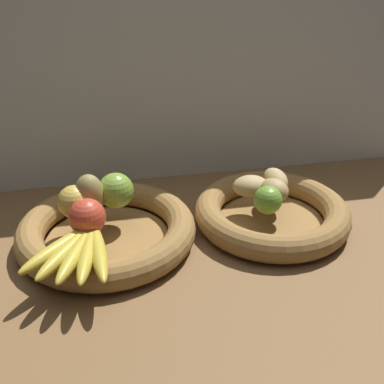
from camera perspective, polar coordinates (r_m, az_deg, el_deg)
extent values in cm
cube|color=brown|center=(98.80, 0.53, -6.03)|extent=(140.00, 90.00, 3.00)
cube|color=silver|center=(114.23, -2.64, 14.76)|extent=(140.00, 3.00, 55.00)
cylinder|color=olive|center=(97.20, -10.33, -5.77)|extent=(25.09, 25.09, 1.00)
torus|color=olive|center=(95.92, -10.45, -4.61)|extent=(36.30, 36.30, 5.70)
cylinder|color=olive|center=(103.04, 9.71, -3.57)|extent=(22.89, 22.89, 1.00)
torus|color=olive|center=(101.84, 9.81, -2.45)|extent=(33.61, 33.61, 5.70)
sphere|color=#CC422D|center=(88.60, -12.82, -3.01)|extent=(7.03, 7.03, 7.03)
sphere|color=#7AA338|center=(96.38, -9.38, 0.19)|extent=(7.41, 7.41, 7.41)
sphere|color=gold|center=(94.69, -14.32, -1.16)|extent=(6.68, 6.68, 6.68)
ellipsoid|color=olive|center=(94.76, -12.55, -0.27)|extent=(6.27, 6.07, 8.54)
ellipsoid|color=gold|center=(85.06, -16.11, -6.66)|extent=(14.26, 14.46, 2.73)
ellipsoid|color=gold|center=(83.96, -15.15, -7.02)|extent=(11.70, 16.32, 2.73)
ellipsoid|color=gold|center=(83.14, -14.02, -7.24)|extent=(8.61, 17.44, 2.73)
ellipsoid|color=gold|center=(82.64, -12.77, -7.31)|extent=(5.15, 17.79, 2.73)
ellipsoid|color=gold|center=(82.51, -11.48, -7.22)|extent=(3.99, 17.73, 2.73)
sphere|color=brown|center=(89.85, -12.02, -4.06)|extent=(2.45, 2.45, 2.45)
ellipsoid|color=tan|center=(100.64, 7.25, 0.73)|extent=(8.18, 6.48, 4.60)
ellipsoid|color=tan|center=(104.21, 10.26, 1.51)|extent=(5.22, 8.18, 4.64)
ellipsoid|color=tan|center=(99.25, 10.06, 0.20)|extent=(8.35, 8.58, 4.98)
sphere|color=#6B9E33|center=(94.49, 9.35, -0.97)|extent=(5.81, 5.81, 5.81)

